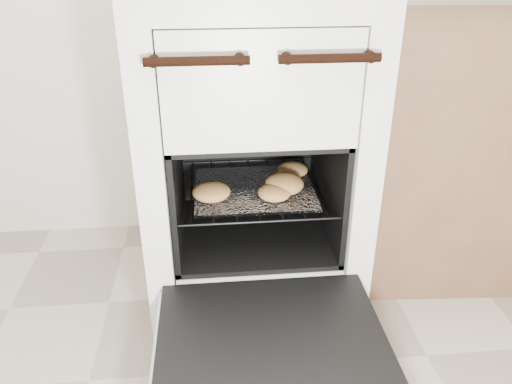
{
  "coord_description": "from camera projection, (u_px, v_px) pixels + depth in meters",
  "views": [
    {
      "loc": [
        0.04,
        -0.37,
        1.13
      ],
      "look_at": [
        0.17,
        0.97,
        0.44
      ],
      "focal_mm": 35.0,
      "sensor_mm": 36.0,
      "label": 1
    }
  ],
  "objects": [
    {
      "name": "stove",
      "position": [
        251.0,
        155.0,
        1.63
      ],
      "size": [
        0.66,
        0.73,
        1.01
      ],
      "color": "silver",
      "rests_on": "ground"
    },
    {
      "name": "oven_door",
      "position": [
        271.0,
        339.0,
        1.26
      ],
      "size": [
        0.59,
        0.46,
        0.04
      ],
      "color": "black",
      "rests_on": "stove"
    },
    {
      "name": "oven_rack",
      "position": [
        253.0,
        188.0,
        1.61
      ],
      "size": [
        0.48,
        0.46,
        0.01
      ],
      "color": "black",
      "rests_on": "stove"
    },
    {
      "name": "foil_sheet",
      "position": [
        254.0,
        189.0,
        1.58
      ],
      "size": [
        0.37,
        0.33,
        0.01
      ],
      "primitive_type": "cube",
      "color": "white",
      "rests_on": "oven_rack"
    },
    {
      "name": "baked_rolls",
      "position": [
        265.0,
        185.0,
        1.54
      ],
      "size": [
        0.41,
        0.3,
        0.06
      ],
      "color": "tan",
      "rests_on": "foil_sheet"
    },
    {
      "name": "counter",
      "position": [
        470.0,
        146.0,
        1.82
      ],
      "size": [
        0.94,
        0.66,
        0.9
      ],
      "primitive_type": "cube",
      "rotation": [
        0.0,
        0.0,
        -0.06
      ],
      "color": "brown",
      "rests_on": "ground"
    }
  ]
}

